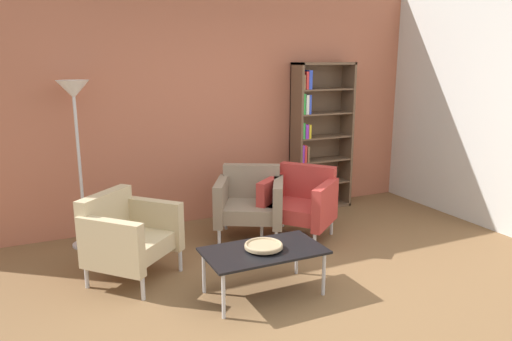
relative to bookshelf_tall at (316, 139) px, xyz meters
name	(u,v)px	position (x,y,z in m)	size (l,w,h in m)	color
ground_plane	(312,304)	(-1.41, -2.25, -0.93)	(8.32, 8.32, 0.00)	brown
brick_back_panel	(208,101)	(-1.41, 0.21, 0.52)	(6.40, 0.12, 2.90)	#B2664C
plaster_right_partition	(510,105)	(1.45, -1.65, 0.52)	(0.12, 5.20, 2.90)	silver
bookshelf_tall	(316,139)	(0.00, 0.00, 0.00)	(0.80, 0.30, 1.90)	brown
coffee_table_low	(264,253)	(-1.69, -1.92, -0.56)	(1.00, 0.56, 0.40)	black
decorative_bowl	(264,246)	(-1.69, -1.92, -0.49)	(0.32, 0.32, 0.05)	tan
armchair_near_window	(250,201)	(-1.25, -0.65, -0.51)	(0.93, 0.91, 0.78)	gray
armchair_corner_red	(127,235)	(-2.67, -1.13, -0.51)	(0.95, 0.95, 0.78)	#C6B289
armchair_spare_guest	(300,201)	(-0.74, -0.88, -0.51)	(0.94, 0.95, 0.78)	#B73833
floor_lamp_torchiere	(75,110)	(-2.94, -0.15, 0.52)	(0.32, 0.32, 1.74)	silver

